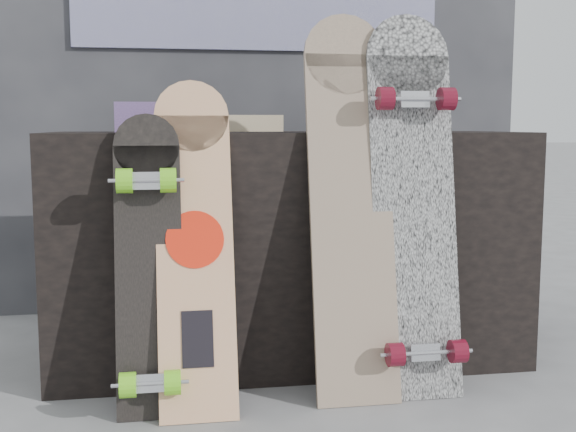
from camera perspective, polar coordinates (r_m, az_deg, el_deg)
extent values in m
plane|color=slate|center=(2.18, 2.22, -15.05)|extent=(60.00, 60.00, 0.00)
cube|color=black|center=(2.54, -0.04, -2.40)|extent=(1.60, 0.60, 0.80)
cube|color=#302F34|center=(3.36, -2.50, 11.91)|extent=(2.40, 0.20, 2.20)
cube|color=#0F0E53|center=(3.27, -2.27, 15.56)|extent=(1.60, 0.02, 0.30)
cube|color=#4C3873|center=(2.51, -11.41, 7.66)|extent=(0.18, 0.12, 0.10)
cube|color=#4C3873|center=(2.52, 7.63, 7.96)|extent=(0.14, 0.14, 0.12)
cube|color=#D1B78C|center=(2.69, -2.87, 7.32)|extent=(0.22, 0.10, 0.06)
cube|color=beige|center=(2.10, -7.33, -3.80)|extent=(0.22, 0.27, 0.85)
cylinder|color=beige|center=(2.19, -7.64, 7.82)|extent=(0.22, 0.08, 0.22)
cylinder|color=red|center=(2.10, -7.37, -1.85)|extent=(0.17, 0.05, 0.16)
cube|color=black|center=(2.08, -7.16, -9.62)|extent=(0.09, 0.05, 0.15)
cube|color=beige|center=(2.18, 5.07, -0.84)|extent=(0.26, 0.24, 1.04)
cylinder|color=beige|center=(2.28, 4.49, 12.58)|extent=(0.26, 0.07, 0.25)
cube|color=silver|center=(2.24, 9.94, -0.75)|extent=(0.26, 0.21, 1.04)
cylinder|color=silver|center=(2.32, 9.40, 12.34)|extent=(0.26, 0.07, 0.26)
cube|color=silver|center=(2.22, 10.71, -10.52)|extent=(0.09, 0.04, 0.05)
cylinder|color=#5B0D1C|center=(2.17, 8.46, -10.78)|extent=(0.04, 0.07, 0.07)
cylinder|color=#5B0D1C|center=(2.24, 13.26, -10.36)|extent=(0.05, 0.07, 0.07)
cube|color=silver|center=(2.25, 9.91, 9.00)|extent=(0.09, 0.04, 0.05)
cylinder|color=#5B0D1C|center=(2.20, 7.68, 9.19)|extent=(0.04, 0.07, 0.07)
cylinder|color=#5B0D1C|center=(2.26, 12.42, 9.02)|extent=(0.05, 0.07, 0.07)
cube|color=black|center=(2.11, -10.93, -5.06)|extent=(0.19, 0.18, 0.77)
cylinder|color=black|center=(2.14, -11.13, 5.44)|extent=(0.19, 0.05, 0.19)
cube|color=silver|center=(2.08, -10.82, -12.81)|extent=(0.09, 0.04, 0.06)
cylinder|color=#72DB1E|center=(2.06, -12.54, -12.91)|extent=(0.04, 0.07, 0.07)
cylinder|color=#72DB1E|center=(2.06, -9.11, -12.86)|extent=(0.05, 0.07, 0.07)
cube|color=silver|center=(2.08, -11.11, 2.70)|extent=(0.09, 0.04, 0.06)
cylinder|color=#72DB1E|center=(2.06, -12.79, 2.73)|extent=(0.04, 0.07, 0.07)
cylinder|color=#72DB1E|center=(2.06, -9.45, 2.81)|extent=(0.05, 0.07, 0.07)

